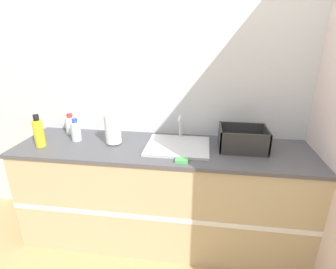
{
  "coord_description": "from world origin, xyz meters",
  "views": [
    {
      "loc": [
        0.31,
        -1.58,
        1.72
      ],
      "look_at": [
        0.05,
        0.28,
        1.0
      ],
      "focal_mm": 28.0,
      "sensor_mm": 36.0,
      "label": 1
    }
  ],
  "objects_px": {
    "paper_towel_roll": "(113,129)",
    "bottle_clear": "(76,131)",
    "dish_rack": "(243,141)",
    "sink": "(178,145)",
    "bottle_white_spray": "(71,125)",
    "bottle_yellow": "(39,132)"
  },
  "relations": [
    {
      "from": "bottle_clear",
      "to": "bottle_yellow",
      "type": "bearing_deg",
      "value": -145.59
    },
    {
      "from": "sink",
      "to": "paper_towel_roll",
      "type": "distance_m",
      "value": 0.54
    },
    {
      "from": "paper_towel_roll",
      "to": "bottle_clear",
      "type": "bearing_deg",
      "value": 176.03
    },
    {
      "from": "sink",
      "to": "dish_rack",
      "type": "xyz_separation_m",
      "value": [
        0.5,
        0.04,
        0.05
      ]
    },
    {
      "from": "dish_rack",
      "to": "sink",
      "type": "bearing_deg",
      "value": -175.73
    },
    {
      "from": "bottle_white_spray",
      "to": "bottle_clear",
      "type": "xyz_separation_m",
      "value": [
        0.13,
        -0.16,
        0.0
      ]
    },
    {
      "from": "paper_towel_roll",
      "to": "dish_rack",
      "type": "xyz_separation_m",
      "value": [
        1.03,
        0.04,
        -0.06
      ]
    },
    {
      "from": "sink",
      "to": "paper_towel_roll",
      "type": "height_order",
      "value": "paper_towel_roll"
    },
    {
      "from": "bottle_yellow",
      "to": "bottle_white_spray",
      "type": "xyz_separation_m",
      "value": [
        0.1,
        0.31,
        -0.04
      ]
    },
    {
      "from": "dish_rack",
      "to": "bottle_clear",
      "type": "xyz_separation_m",
      "value": [
        -1.36,
        -0.02,
        0.02
      ]
    },
    {
      "from": "paper_towel_roll",
      "to": "bottle_clear",
      "type": "relative_size",
      "value": 1.29
    },
    {
      "from": "dish_rack",
      "to": "bottle_yellow",
      "type": "xyz_separation_m",
      "value": [
        -1.59,
        -0.17,
        0.05
      ]
    },
    {
      "from": "dish_rack",
      "to": "bottle_yellow",
      "type": "distance_m",
      "value": 1.6
    },
    {
      "from": "bottle_white_spray",
      "to": "dish_rack",
      "type": "bearing_deg",
      "value": -5.38
    },
    {
      "from": "bottle_clear",
      "to": "sink",
      "type": "bearing_deg",
      "value": -1.45
    },
    {
      "from": "bottle_white_spray",
      "to": "bottle_clear",
      "type": "height_order",
      "value": "bottle_clear"
    },
    {
      "from": "dish_rack",
      "to": "bottle_yellow",
      "type": "bearing_deg",
      "value": -173.83
    },
    {
      "from": "sink",
      "to": "bottle_white_spray",
      "type": "xyz_separation_m",
      "value": [
        -0.99,
        0.18,
        0.06
      ]
    },
    {
      "from": "sink",
      "to": "bottle_clear",
      "type": "height_order",
      "value": "sink"
    },
    {
      "from": "dish_rack",
      "to": "bottle_clear",
      "type": "relative_size",
      "value": 1.87
    },
    {
      "from": "bottle_white_spray",
      "to": "sink",
      "type": "bearing_deg",
      "value": -10.18
    },
    {
      "from": "bottle_clear",
      "to": "dish_rack",
      "type": "bearing_deg",
      "value": 0.65
    }
  ]
}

